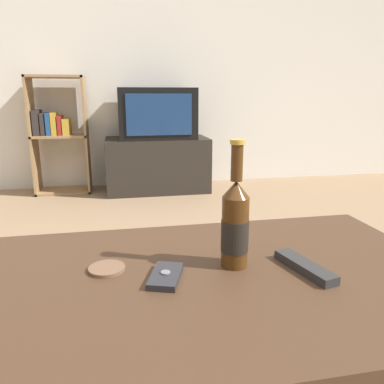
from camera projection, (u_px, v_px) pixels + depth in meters
The scene contains 9 objects.
back_wall at pixel (132, 47), 3.48m from camera, with size 8.00×0.05×2.60m.
coffee_table at pixel (202, 307), 0.83m from camera, with size 1.12×0.66×0.49m.
tv_stand at pixel (157, 164), 3.48m from camera, with size 0.92×0.49×0.49m.
television at pixel (156, 113), 3.36m from camera, with size 0.67×0.49×0.44m.
bookshelf at pixel (57, 132), 3.33m from camera, with size 0.48×0.30×1.03m.
beer_bottle at pixel (235, 224), 0.83m from camera, with size 0.06×0.06×0.29m.
cell_phone at pixel (166, 277), 0.79m from camera, with size 0.09×0.12×0.02m.
remote_control at pixel (305, 267), 0.83m from camera, with size 0.08×0.17×0.02m.
coaster at pixel (107, 269), 0.83m from camera, with size 0.08×0.08×0.01m.
Camera 1 is at (-0.17, -0.72, 0.86)m, focal length 35.00 mm.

